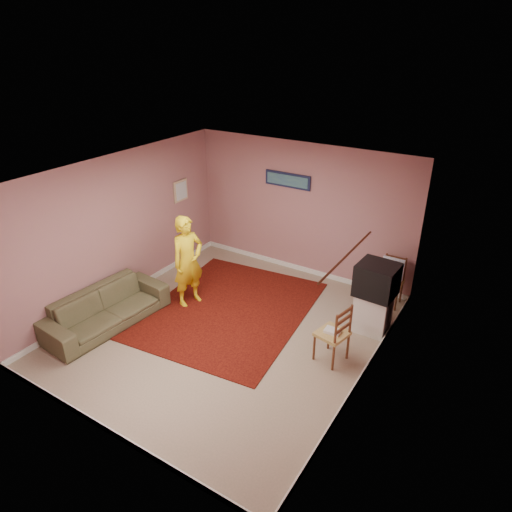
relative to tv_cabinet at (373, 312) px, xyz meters
The scene contains 26 objects.
ground 2.35m from the tv_cabinet, 146.83° to the right, with size 5.00×5.00×0.00m, color tan.
wall_back 2.50m from the tv_cabinet, 147.85° to the left, with size 4.50×0.02×2.60m, color #A26E6A.
wall_front 4.36m from the tv_cabinet, 117.32° to the right, with size 4.50×0.02×2.60m, color #A26E6A.
wall_left 4.49m from the tv_cabinet, 163.12° to the right, with size 0.02×5.00×2.60m, color #A26E6A.
wall_right 1.63m from the tv_cabinet, 76.76° to the right, with size 0.02×5.00×2.60m, color #A26E6A.
ceiling 3.25m from the tv_cabinet, 146.83° to the right, with size 4.50×5.00×0.02m, color white.
baseboard_back 2.32m from the tv_cabinet, 148.06° to the left, with size 4.50×0.02×0.10m, color silver.
baseboard_front 4.25m from the tv_cabinet, 117.38° to the right, with size 4.50×0.02×0.10m, color silver.
baseboard_left 4.39m from the tv_cabinet, 163.08° to the right, with size 0.02×5.00×0.10m, color silver.
baseboard_right 1.34m from the tv_cabinet, 77.18° to the right, with size 0.02×5.00×0.10m, color silver.
window 2.46m from the tv_cabinet, 82.30° to the right, with size 0.01×1.10×1.50m, color black.
curtain_sheer 2.51m from the tv_cabinet, 83.13° to the right, with size 0.01×0.75×2.10m, color white.
curtain_floral 1.88m from the tv_cabinet, 80.74° to the right, with size 0.01×0.35×2.10m, color beige.
curtain_rod 2.96m from the tv_cabinet, 83.44° to the right, with size 0.02×0.02×1.40m, color brown.
picture_back 2.96m from the tv_cabinet, 152.09° to the left, with size 0.95×0.04×0.28m.
picture_left 4.35m from the tv_cabinet, behind, with size 0.04×0.38×0.42m.
area_rug 2.43m from the tv_cabinet, 161.92° to the right, with size 2.54×3.18×0.02m, color black.
tv_cabinet is the anchor object (origin of this frame).
crt_tv 0.59m from the tv_cabinet, behind, with size 0.64×0.57×0.52m.
chair_a 0.95m from the tv_cabinet, 90.33° to the left, with size 0.40×0.39×0.48m.
dvd_player 0.94m from the tv_cabinet, 90.33° to the left, with size 0.33×0.24×0.06m, color #AEAFB3.
blue_throw 1.00m from the tv_cabinet, 90.33° to the left, with size 0.37×0.05×0.39m, color #83A8D7.
chair_b 1.10m from the tv_cabinet, 103.80° to the right, with size 0.48×0.50×0.51m.
game_console 1.09m from the tv_cabinet, 103.80° to the right, with size 0.22×0.16×0.05m, color silver.
sofa 4.33m from the tv_cabinet, 149.98° to the right, with size 2.07×0.81×0.60m, color #4E462F.
person 3.19m from the tv_cabinet, 163.29° to the right, with size 0.60×0.39×1.64m, color yellow.
Camera 1 is at (3.62, -4.94, 4.37)m, focal length 32.00 mm.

